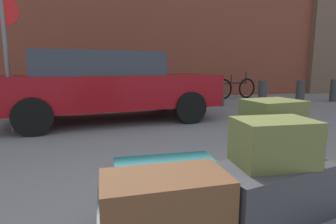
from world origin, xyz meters
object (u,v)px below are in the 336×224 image
(luggage_cart, at_px, (220,219))
(suitcase_teal_rear_right, at_px, (168,182))
(duffel_bag_charcoal_center, at_px, (270,191))
(no_parking_sign, at_px, (6,49))
(bicycle_leaning, at_px, (235,88))
(bollard_kerb_far, at_px, (300,91))
(parked_car, at_px, (108,85))
(bollard_kerb_mid, at_px, (263,92))
(suitcase_olive_stacked_top, at_px, (270,144))
(bollard_corner, at_px, (334,91))
(duffel_bag_brown_front_left, at_px, (165,209))
(duffel_bag_olive_topmost_pile, at_px, (274,142))
(bollard_kerb_near, at_px, (220,94))

(luggage_cart, bearing_deg, suitcase_teal_rear_right, 143.92)
(duffel_bag_charcoal_center, height_order, no_parking_sign, no_parking_sign)
(bicycle_leaning, relative_size, bollard_kerb_far, 2.42)
(parked_car, height_order, bollard_kerb_mid, parked_car)
(duffel_bag_charcoal_center, bearing_deg, suitcase_teal_rear_right, 131.06)
(bollard_kerb_far, bearing_deg, no_parking_sign, -164.94)
(suitcase_olive_stacked_top, height_order, bollard_corner, suitcase_olive_stacked_top)
(suitcase_teal_rear_right, height_order, duffel_bag_brown_front_left, duffel_bag_brown_front_left)
(duffel_bag_brown_front_left, relative_size, bollard_kerb_mid, 0.77)
(suitcase_teal_rear_right, xyz_separation_m, bicycle_leaning, (4.30, 7.15, -0.07))
(bicycle_leaning, height_order, bollard_kerb_mid, bicycle_leaning)
(suitcase_teal_rear_right, height_order, duffel_bag_olive_topmost_pile, duffel_bag_olive_topmost_pile)
(bollard_kerb_near, height_order, no_parking_sign, no_parking_sign)
(duffel_bag_charcoal_center, distance_m, duffel_bag_olive_topmost_pile, 0.26)
(bicycle_leaning, bearing_deg, bollard_kerb_far, -46.09)
(duffel_bag_charcoal_center, xyz_separation_m, bicycle_leaning, (3.84, 7.49, -0.11))
(suitcase_olive_stacked_top, distance_m, duffel_bag_olive_topmost_pile, 0.42)
(suitcase_teal_rear_right, distance_m, bollard_kerb_mid, 7.15)
(suitcase_teal_rear_right, xyz_separation_m, bollard_kerb_far, (5.75, 5.64, -0.08))
(bicycle_leaning, bearing_deg, bollard_corner, -28.62)
(duffel_bag_brown_front_left, relative_size, parked_car, 0.12)
(suitcase_olive_stacked_top, xyz_separation_m, bollard_kerb_near, (2.30, 5.64, -0.27))
(duffel_bag_charcoal_center, distance_m, suitcase_olive_stacked_top, 0.43)
(duffel_bag_olive_topmost_pile, bearing_deg, bollard_corner, 45.32)
(suitcase_olive_stacked_top, bearing_deg, suitcase_teal_rear_right, 172.53)
(luggage_cart, relative_size, no_parking_sign, 0.59)
(suitcase_teal_rear_right, height_order, no_parking_sign, no_parking_sign)
(duffel_bag_brown_front_left, height_order, bicycle_leaning, bicycle_leaning)
(bicycle_leaning, relative_size, bollard_corner, 2.42)
(bollard_corner, bearing_deg, duffel_bag_brown_front_left, -139.91)
(duffel_bag_charcoal_center, height_order, suitcase_olive_stacked_top, suitcase_olive_stacked_top)
(bollard_corner, bearing_deg, bollard_kerb_mid, 180.00)
(bicycle_leaning, distance_m, bollard_corner, 3.15)
(suitcase_olive_stacked_top, bearing_deg, luggage_cart, -164.24)
(duffel_bag_olive_topmost_pile, xyz_separation_m, bollard_kerb_mid, (3.93, 5.98, -0.39))
(duffel_bag_charcoal_center, relative_size, bicycle_leaning, 0.37)
(duffel_bag_brown_front_left, bearing_deg, luggage_cart, 30.03)
(luggage_cart, xyz_separation_m, bollard_kerb_mid, (4.14, 5.83, 0.09))
(bicycle_leaning, relative_size, no_parking_sign, 0.76)
(duffel_bag_brown_front_left, height_order, no_parking_sign, no_parking_sign)
(duffel_bag_charcoal_center, bearing_deg, bollard_kerb_near, 54.77)
(bollard_kerb_mid, xyz_separation_m, no_parking_sign, (-6.27, -2.05, 1.06))
(bicycle_leaning, bearing_deg, parked_car, -147.09)
(parked_car, bearing_deg, duffel_bag_olive_topmost_pile, -81.58)
(suitcase_olive_stacked_top, bearing_deg, bollard_kerb_mid, 49.66)
(suitcase_olive_stacked_top, xyz_separation_m, no_parking_sign, (-2.57, 3.59, 0.79))
(suitcase_teal_rear_right, relative_size, bicycle_leaning, 0.36)
(parked_car, xyz_separation_m, no_parking_sign, (-1.66, -0.64, 0.66))
(bollard_kerb_near, bearing_deg, bollard_kerb_far, 0.00)
(suitcase_teal_rear_right, height_order, bollard_kerb_near, bollard_kerb_near)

